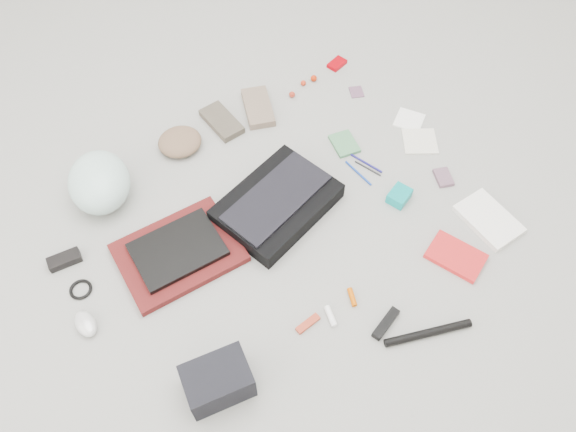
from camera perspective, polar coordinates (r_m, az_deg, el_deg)
ground_plane at (r=2.08m, az=0.00°, el=-0.77°), size 4.00×4.00×0.00m
messenger_bag at (r=2.08m, az=-1.12°, el=1.26°), size 0.49×0.40×0.07m
bag_flap at (r=2.05m, az=-1.14°, el=1.92°), size 0.45×0.28×0.01m
laptop_sleeve at (r=2.03m, az=-11.04°, el=-3.70°), size 0.43×0.33×0.03m
laptop at (r=2.01m, az=-11.15°, el=-3.35°), size 0.31×0.23×0.02m
bike_helmet at (r=2.20m, az=-18.63°, el=3.27°), size 0.30×0.34×0.17m
beanie at (r=2.32m, az=-10.93°, el=7.42°), size 0.21×0.20×0.06m
mitten_left at (r=2.39m, az=-6.76°, el=9.52°), size 0.11×0.21×0.03m
mitten_right at (r=2.43m, az=-3.06°, el=10.96°), size 0.18×0.24×0.03m
power_brick at (r=2.13m, az=-21.76°, el=-4.15°), size 0.12×0.07×0.03m
cable_coil at (r=2.06m, az=-20.31°, el=-7.02°), size 0.09×0.09×0.01m
mouse at (r=1.98m, az=-19.88°, el=-10.25°), size 0.06×0.11×0.04m
camera_bag at (r=1.77m, az=-7.15°, el=-16.30°), size 0.22×0.17×0.13m
multitool at (r=1.88m, az=2.03°, el=-10.87°), size 0.09×0.03×0.01m
toiletry_tube_white at (r=1.89m, az=4.35°, el=-10.11°), size 0.04×0.08×0.02m
toiletry_tube_orange at (r=1.93m, az=6.53°, el=-8.19°), size 0.04×0.07×0.02m
u_lock at (r=1.90m, az=9.90°, el=-10.70°), size 0.13×0.07×0.02m
bike_pump at (r=1.92m, az=14.04°, el=-11.45°), size 0.29×0.13×0.03m
book_red at (r=2.08m, az=16.69°, el=-3.94°), size 0.19×0.23×0.02m
book_white at (r=2.20m, az=19.70°, el=-0.32°), size 0.15×0.23×0.02m
notepad at (r=2.32m, az=5.74°, el=7.32°), size 0.12×0.14×0.01m
pen_blue at (r=2.23m, az=7.15°, el=4.35°), size 0.02×0.15×0.01m
pen_black at (r=2.25m, az=8.12°, el=4.81°), size 0.04×0.12×0.01m
pen_navy at (r=2.26m, az=7.90°, el=5.37°), size 0.06×0.15×0.01m
accordion_wallet at (r=2.16m, az=11.24°, el=2.02°), size 0.10×0.09×0.04m
card_deck at (r=2.27m, az=15.51°, el=3.80°), size 0.09×0.10×0.02m
napkin_top at (r=2.45m, az=12.21°, el=9.49°), size 0.15×0.15×0.01m
napkin_bottom at (r=2.38m, az=13.25°, el=7.39°), size 0.19×0.19×0.01m
lollipop_a at (r=2.49m, az=0.41°, el=12.25°), size 0.04×0.04×0.03m
lollipop_b at (r=2.55m, az=1.56°, el=13.36°), size 0.03×0.03×0.02m
lollipop_c at (r=2.57m, az=2.63°, el=13.80°), size 0.03×0.03×0.03m
altoids_tin at (r=2.65m, az=5.00°, el=15.15°), size 0.10×0.07×0.02m
stamp_sheet at (r=2.54m, az=6.97°, el=12.40°), size 0.08×0.09×0.00m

